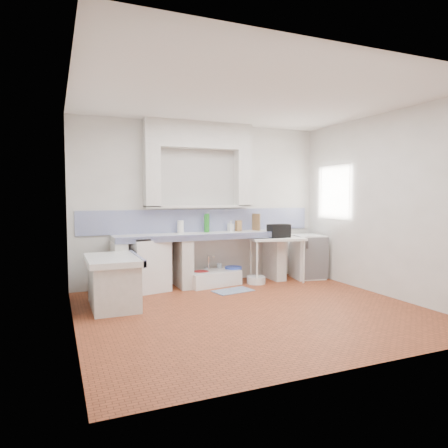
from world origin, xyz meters
name	(u,v)px	position (x,y,z in m)	size (l,w,h in m)	color
floor	(253,310)	(0.00, 0.00, 0.00)	(4.50, 4.50, 0.00)	#974424
ceiling	(254,98)	(0.00, 0.00, 2.80)	(4.50, 4.50, 0.00)	silver
wall_back	(202,204)	(0.00, 2.00, 1.40)	(4.50, 4.50, 0.00)	silver
wall_front	(358,212)	(0.00, -2.00, 1.40)	(4.50, 4.50, 0.00)	silver
wall_left	(72,208)	(-2.25, 0.00, 1.40)	(4.50, 4.50, 0.00)	silver
wall_right	(384,205)	(2.25, 0.00, 1.40)	(4.50, 4.50, 0.00)	silver
alcove_mass	(199,135)	(-0.10, 1.88, 2.58)	(1.90, 0.25, 0.45)	silver
window_frame	(342,192)	(2.42, 1.20, 1.60)	(0.35, 0.86, 1.06)	#3C2213
lace_valance	(336,171)	(2.28, 1.20, 1.98)	(0.01, 0.84, 0.24)	white
counter_slab	(203,236)	(-0.10, 1.70, 0.86)	(3.00, 0.60, 0.08)	white
counter_lip	(209,237)	(-0.10, 1.42, 0.86)	(3.00, 0.04, 0.10)	navy
counter_pier_left	(119,267)	(-1.50, 1.70, 0.41)	(0.20, 0.55, 0.82)	silver
counter_pier_mid	(183,263)	(-0.45, 1.70, 0.41)	(0.20, 0.55, 0.82)	silver
counter_pier_right	(274,257)	(1.30, 1.70, 0.41)	(0.20, 0.55, 0.82)	silver
peninsula_top	(113,260)	(-1.70, 0.90, 0.66)	(0.70, 1.10, 0.08)	white
peninsula_base	(113,285)	(-1.70, 0.90, 0.31)	(0.60, 1.00, 0.62)	silver
peninsula_lip	(137,258)	(-1.37, 0.90, 0.66)	(0.04, 1.10, 0.10)	navy
backsplash	(203,220)	(0.00, 1.99, 1.10)	(4.27, 0.03, 0.40)	navy
stove	(147,265)	(-1.06, 1.68, 0.42)	(0.59, 0.57, 0.84)	white
sink	(212,279)	(0.06, 1.66, 0.11)	(0.92, 0.49, 0.22)	white
side_table	(277,260)	(1.23, 1.48, 0.40)	(0.95, 0.53, 0.04)	white
fridge	(307,257)	(1.91, 1.53, 0.41)	(0.53, 0.53, 0.81)	white
bucket_red	(201,279)	(-0.14, 1.68, 0.13)	(0.27, 0.27, 0.25)	#B20F14
bucket_orange	(220,277)	(0.20, 1.68, 0.12)	(0.25, 0.25, 0.23)	#D25C2F
bucket_blue	(233,275)	(0.48, 1.71, 0.14)	(0.30, 0.30, 0.28)	blue
basin_white	(256,280)	(0.81, 1.47, 0.06)	(0.32, 0.32, 0.13)	white
water_bottle_a	(206,275)	(0.01, 1.85, 0.14)	(0.07, 0.07, 0.27)	silver
water_bottle_b	(219,273)	(0.27, 1.85, 0.16)	(0.09, 0.09, 0.32)	silver
black_bag	(279,231)	(1.26, 1.48, 0.91)	(0.38, 0.22, 0.24)	black
green_bottle_a	(207,223)	(0.04, 1.84, 1.06)	(0.07, 0.07, 0.33)	#217922
green_bottle_b	(206,223)	(0.02, 1.85, 1.06)	(0.07, 0.07, 0.32)	#217922
knife_block	(238,226)	(0.62, 1.81, 1.00)	(0.10, 0.08, 0.20)	olive
cutting_board	(256,222)	(1.00, 1.85, 1.05)	(0.02, 0.23, 0.31)	olive
paper_towel	(180,227)	(-0.45, 1.85, 1.01)	(0.11, 0.11, 0.22)	white
soap_bottle	(231,226)	(0.49, 1.85, 1.00)	(0.09, 0.09, 0.20)	white
rug	(233,291)	(0.20, 1.11, 0.01)	(0.63, 0.36, 0.01)	#2E4C81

